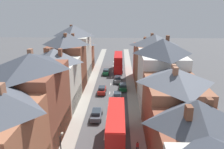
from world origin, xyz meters
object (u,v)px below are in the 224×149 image
double_decker_bus_mid_street (118,62)px  car_parked_right_a (96,114)px  car_near_blue (106,72)px  pedestrian_mid_left (137,146)px  double_decker_bus_lead (116,128)px  car_parked_left_a (117,96)px  car_far_grey (118,79)px  car_parked_left_b (123,87)px  car_mid_black (102,90)px

double_decker_bus_mid_street → car_parked_right_a: (-3.59, -30.63, -1.96)m
car_near_blue → car_parked_right_a: 26.61m
car_parked_right_a → pedestrian_mid_left: (6.59, -9.41, 0.18)m
double_decker_bus_lead → car_parked_right_a: bearing=114.8°
car_parked_right_a → pedestrian_mid_left: 11.49m
car_parked_left_a → car_parked_right_a: size_ratio=0.84×
car_parked_right_a → car_far_grey: (3.60, 19.98, -0.03)m
car_parked_left_a → car_far_grey: bearing=90.0°
pedestrian_mid_left → car_parked_left_b: bearing=94.1°
double_decker_bus_lead → car_far_grey: 27.81m
car_parked_left_a → car_parked_right_a: (-3.60, -8.51, 0.02)m
double_decker_bus_mid_street → car_far_grey: bearing=-90.0°
car_parked_right_a → car_far_grey: car_parked_right_a is taller
double_decker_bus_lead → car_parked_right_a: (-3.59, 7.76, -1.96)m
car_parked_left_a → car_parked_left_b: 5.92m
car_near_blue → car_far_grey: bearing=-61.5°
car_parked_right_a → car_mid_black: car_parked_right_a is taller
car_mid_black → car_parked_left_b: (4.90, 2.41, -0.04)m
double_decker_bus_mid_street → car_parked_left_a: bearing=-90.0°
double_decker_bus_lead → car_mid_black: (-3.59, 19.63, -1.97)m
double_decker_bus_mid_street → car_parked_right_a: size_ratio=2.37×
car_parked_right_a → pedestrian_mid_left: bearing=-55.0°
car_mid_black → pedestrian_mid_left: bearing=-72.8°
car_far_grey → pedestrian_mid_left: 29.55m
car_parked_left_a → pedestrian_mid_left: bearing=-80.5°
car_far_grey → car_near_blue: bearing=118.5°
car_mid_black → pedestrian_mid_left: 22.28m
pedestrian_mid_left → car_parked_left_a: bearing=99.5°
car_parked_right_a → car_mid_black: bearing=90.0°
double_decker_bus_lead → car_parked_left_b: size_ratio=2.60×
car_mid_black → car_parked_left_b: size_ratio=0.99×
double_decker_bus_mid_street → car_near_blue: bearing=-131.8°
double_decker_bus_lead → car_mid_black: double_decker_bus_lead is taller
car_near_blue → car_parked_left_a: (3.60, -18.11, 0.01)m
car_far_grey → car_parked_right_a: bearing=-100.2°
double_decker_bus_mid_street → car_parked_left_a: size_ratio=2.81×
car_far_grey → car_parked_left_a: bearing=-90.0°
double_decker_bus_lead → pedestrian_mid_left: double_decker_bus_lead is taller
car_parked_left_a → car_near_blue: bearing=101.2°
double_decker_bus_mid_street → car_mid_black: 19.20m
car_parked_left_a → car_mid_black: 4.93m
double_decker_bus_mid_street → car_parked_left_b: (1.31, -16.35, -2.00)m
pedestrian_mid_left → double_decker_bus_mid_street: bearing=94.3°
car_near_blue → car_parked_right_a: car_parked_right_a is taller
car_near_blue → car_far_grey: (3.60, -6.63, -0.01)m
car_parked_left_a → car_parked_left_b: bearing=77.3°
car_near_blue → pedestrian_mid_left: (6.59, -36.03, 0.20)m
double_decker_bus_mid_street → car_parked_left_a: (0.01, -22.12, -1.98)m
car_far_grey → pedestrian_mid_left: pedestrian_mid_left is taller
double_decker_bus_mid_street → pedestrian_mid_left: bearing=-85.7°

